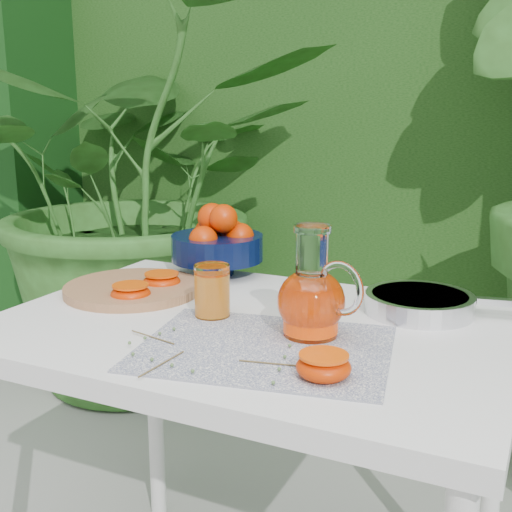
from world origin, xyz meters
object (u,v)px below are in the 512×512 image
at_px(cutting_board, 132,289).
at_px(juice_pitcher, 312,298).
at_px(fruit_bowl, 218,242).
at_px(white_table, 252,361).
at_px(saute_pan, 421,302).

xyz_separation_m(cutting_board, juice_pitcher, (0.47, -0.10, 0.07)).
xyz_separation_m(fruit_bowl, juice_pitcher, (0.38, -0.33, -0.01)).
bearing_deg(white_table, fruit_bowl, 128.48).
relative_size(white_table, cutting_board, 3.24).
bearing_deg(cutting_board, fruit_bowl, 68.24).
bearing_deg(juice_pitcher, fruit_bowl, 138.67).
bearing_deg(fruit_bowl, saute_pan, -10.76).
bearing_deg(cutting_board, white_table, -11.34).
height_order(white_table, juice_pitcher, juice_pitcher).
relative_size(fruit_bowl, juice_pitcher, 1.27).
height_order(white_table, cutting_board, cutting_board).
height_order(white_table, saute_pan, saute_pan).
xyz_separation_m(white_table, saute_pan, (0.29, 0.20, 0.10)).
relative_size(cutting_board, saute_pan, 0.76).
bearing_deg(saute_pan, cutting_board, -167.78).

